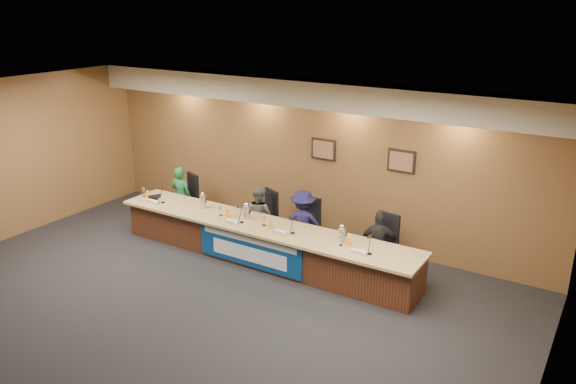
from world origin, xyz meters
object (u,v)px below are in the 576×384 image
Objects in this scene: carafe_right at (342,235)px; panelist_b at (259,216)px; dais_body at (262,243)px; office_chair_d at (381,248)px; carafe_mid at (246,212)px; office_chair_c at (306,230)px; carafe_left at (203,202)px; office_chair_b at (262,220)px; banner at (249,250)px; panelist_d at (379,244)px; panelist_a at (181,196)px; office_chair_a at (185,202)px; speakerphone at (155,197)px; panelist_c at (303,224)px.

panelist_b is at bearing 165.03° from carafe_right.
dais_body is 4.98× the size of panelist_b.
carafe_mid reaches higher than office_chair_d.
carafe_left reaches higher than office_chair_c.
office_chair_c is 1.17m from carafe_mid.
office_chair_b is 1.00× the size of office_chair_d.
carafe_right is at bearing 6.83° from office_chair_b.
panelist_d is at bearing 26.09° from banner.
office_chair_b is at bearing 175.53° from panelist_a.
office_chair_a is 1.50× the size of speakerphone.
speakerphone is (-4.71, -0.71, 0.30)m from office_chair_d.
dais_body is at bearing -1.06° from panelist_d.
office_chair_d is at bearing 24.35° from office_chair_b.
carafe_mid is (-0.90, -0.54, 0.22)m from panelist_c.
office_chair_b is (-2.53, 0.10, -0.12)m from panelist_d.
office_chair_c is at bearing -171.30° from office_chair_d.
carafe_right reaches higher than banner.
speakerphone is at bearing -179.22° from carafe_right.
office_chair_a is at bearing -171.30° from office_chair_d.
office_chair_c is (3.03, 0.10, -0.16)m from panelist_a.
panelist_d is 3.74× the size of speakerphone.
office_chair_d is (2.53, 0.10, -0.12)m from panelist_b.
carafe_right is (1.99, -0.01, 0.00)m from carafe_mid.
carafe_right is 0.76× the size of speakerphone.
panelist_d is 2.49× the size of office_chair_c.
office_chair_d is at bearing 18.59° from dais_body.
panelist_c is at bearing 172.71° from panelist_a.
panelist_b reaches higher than carafe_left.
dais_body reaches higher than office_chair_c.
office_chair_c is at bearing 174.61° from panelist_a.
speakerphone is at bearing 25.55° from panelist_b.
dais_body is 1.52m from carafe_left.
dais_body is at bearing -7.58° from carafe_mid.
office_chair_b is at bearing 124.26° from dais_body.
office_chair_c is at bearing 64.74° from banner.
office_chair_a is 1.00× the size of office_chair_d.
carafe_left is (-1.95, -0.64, 0.40)m from office_chair_c.
carafe_mid is at bearing -149.81° from office_chair_c.
dais_body is at bearing -178.72° from carafe_right.
panelist_b is 4.60× the size of carafe_left.
panelist_d is 2.51m from carafe_mid.
carafe_right is (-0.45, -0.56, 0.27)m from panelist_d.
carafe_mid is at bearing 109.23° from panelist_b.
carafe_right is (1.08, -0.66, 0.39)m from office_chair_c.
speakerphone reaches higher than dais_body.
banner is 4.58× the size of office_chair_c.
panelist_a is 4.56m from panelist_d.
carafe_left reaches higher than carafe_right.
office_chair_a is 1.31m from carafe_left.
speakerphone is at bearing 68.87° from panelist_a.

